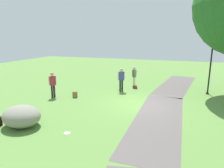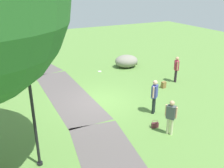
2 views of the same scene
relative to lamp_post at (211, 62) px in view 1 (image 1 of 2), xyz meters
The scene contains 11 objects.
ground_plane 5.94m from the lamp_post, 46.76° to the right, with size 48.00×48.00×0.00m, color #5C873E.
footpath_segment_near 3.87m from the lamp_post, 136.05° to the right, with size 8.24×3.36×0.01m.
footpath_segment_mid 6.70m from the lamp_post, 25.75° to the right, with size 8.01×2.28×0.01m.
lamp_post is the anchor object (origin of this frame).
lawn_boulder 12.12m from the lamp_post, 44.85° to the right, with size 1.73×1.98×0.95m.
woman_with_handbag 5.61m from the lamp_post, 95.51° to the right, with size 0.45×0.39×1.60m.
man_near_boulder 6.22m from the lamp_post, 76.99° to the right, with size 0.41×0.43×1.76m.
passerby_on_path 10.74m from the lamp_post, 66.36° to the right, with size 0.47×0.38×1.71m.
handbag_on_grass 5.60m from the lamp_post, 87.88° to the right, with size 0.32×0.34×0.31m.
spare_backpack_on_lawn 9.47m from the lamp_post, 65.81° to the right, with size 0.30×0.31×0.40m.
frisbee_on_grass 10.70m from the lamp_post, 36.05° to the right, with size 0.27×0.27×0.02m.
Camera 1 is at (11.37, 2.19, 3.95)m, focal length 32.34 mm.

